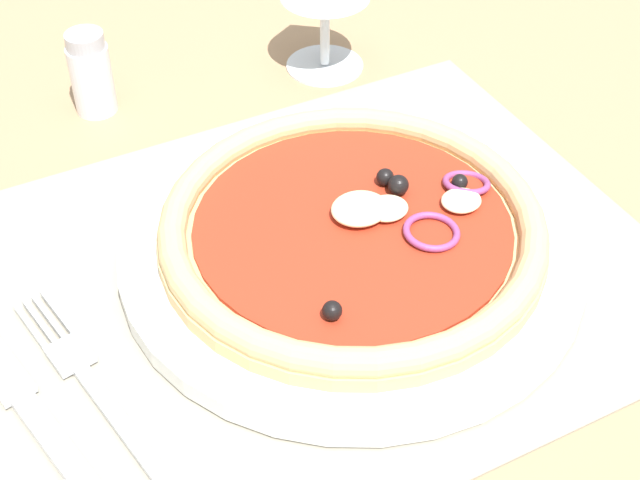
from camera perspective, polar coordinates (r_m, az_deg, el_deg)
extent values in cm
cube|color=#9E7A56|center=(60.69, -0.83, -3.06)|extent=(190.00, 140.00, 2.40)
cube|color=gray|center=(59.70, -0.84, -2.11)|extent=(44.41, 34.81, 0.40)
cylinder|color=silver|center=(60.47, 1.75, -0.27)|extent=(29.70, 29.70, 1.37)
cylinder|color=tan|center=(59.68, 1.78, 0.57)|extent=(24.57, 24.57, 1.00)
torus|color=tan|center=(59.11, 1.79, 1.19)|extent=(24.41, 24.41, 1.80)
cylinder|color=#A82D19|center=(59.24, 1.79, 1.04)|extent=(20.15, 20.15, 0.30)
ellipsoid|color=beige|center=(60.71, 8.57, 2.38)|extent=(2.66, 2.39, 0.80)
ellipsoid|color=beige|center=(59.24, 2.42, 1.91)|extent=(3.71, 3.34, 1.11)
ellipsoid|color=beige|center=(59.30, 4.30, 1.69)|extent=(2.77, 2.50, 0.83)
sphere|color=black|center=(61.01, 4.78, 3.35)|extent=(1.37, 1.37, 1.37)
sphere|color=black|center=(52.77, 0.74, -4.30)|extent=(1.16, 1.16, 1.16)
sphere|color=black|center=(61.75, 3.97, 3.84)|extent=(1.17, 1.17, 1.17)
sphere|color=black|center=(61.95, 8.49, 3.50)|extent=(1.07, 1.07, 1.07)
torus|color=#8E3D75|center=(62.59, 8.74, 3.60)|extent=(3.28, 3.20, 1.38)
torus|color=#8E3D75|center=(58.42, 6.79, 0.51)|extent=(3.61, 3.59, 0.70)
cube|color=silver|center=(52.27, -11.61, -11.35)|extent=(2.83, 11.15, 0.44)
cube|color=silver|center=(56.50, -14.94, -6.72)|extent=(2.61, 2.86, 0.44)
cube|color=silver|center=(58.96, -15.61, -4.29)|extent=(1.07, 4.31, 0.44)
cube|color=silver|center=(58.85, -16.13, -4.54)|extent=(1.07, 4.31, 0.44)
cube|color=silver|center=(58.74, -16.66, -4.79)|extent=(1.07, 4.31, 0.44)
cube|color=silver|center=(58.65, -17.18, -5.04)|extent=(1.07, 4.31, 0.44)
cube|color=silver|center=(52.47, -15.66, -11.95)|extent=(3.04, 8.49, 0.62)
cylinder|color=silver|center=(79.42, 0.29, 10.61)|extent=(6.40, 6.40, 0.40)
cylinder|color=silver|center=(77.78, 0.30, 12.61)|extent=(0.80, 0.80, 6.00)
cylinder|color=silver|center=(74.84, -13.67, 9.46)|extent=(3.20, 3.20, 5.50)
cylinder|color=#ADADB2|center=(73.14, -14.10, 11.65)|extent=(2.88, 2.88, 1.20)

